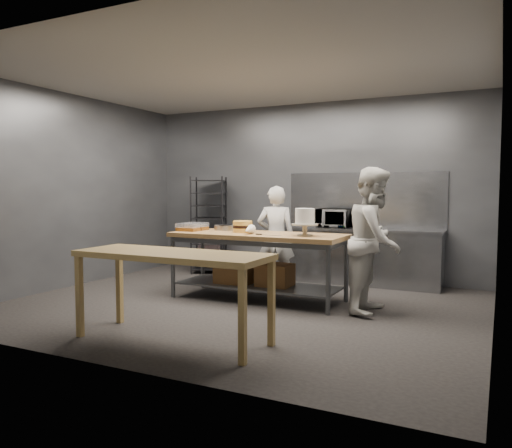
{
  "coord_description": "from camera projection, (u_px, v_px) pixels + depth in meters",
  "views": [
    {
      "loc": [
        3.04,
        -5.7,
        1.52
      ],
      "look_at": [
        0.05,
        0.36,
        1.05
      ],
      "focal_mm": 35.0,
      "sensor_mm": 36.0,
      "label": 1
    }
  ],
  "objects": [
    {
      "name": "piping_bag",
      "position": [
        248.0,
        230.0,
        6.65
      ],
      "size": [
        0.21,
        0.4,
        0.12
      ],
      "primitive_type": "cone",
      "rotation": [
        1.57,
        0.0,
        0.26
      ],
      "color": "white",
      "rests_on": "work_table"
    },
    {
      "name": "near_counter",
      "position": [
        172.0,
        261.0,
        4.95
      ],
      "size": [
        2.0,
        0.7,
        0.9
      ],
      "color": "#A08142",
      "rests_on": "ground"
    },
    {
      "name": "microwave",
      "position": [
        334.0,
        218.0,
        8.17
      ],
      "size": [
        0.54,
        0.37,
        0.3
      ],
      "primitive_type": "imported",
      "color": "black",
      "rests_on": "back_counter"
    },
    {
      "name": "chef_right",
      "position": [
        375.0,
        240.0,
        6.14
      ],
      "size": [
        0.7,
        0.89,
        1.79
      ],
      "primitive_type": "imported",
      "rotation": [
        0.0,
        0.0,
        1.54
      ],
      "color": "silver",
      "rests_on": "ground"
    },
    {
      "name": "frosted_cake_stand",
      "position": [
        305.0,
        219.0,
        6.41
      ],
      "size": [
        0.34,
        0.34,
        0.36
      ],
      "color": "#AFA68C",
      "rests_on": "work_table"
    },
    {
      "name": "speed_rack",
      "position": [
        209.0,
        226.0,
        9.15
      ],
      "size": [
        0.81,
        0.84,
        1.75
      ],
      "color": "black",
      "rests_on": "ground"
    },
    {
      "name": "chef_behind",
      "position": [
        276.0,
        238.0,
        7.57
      ],
      "size": [
        0.66,
        0.53,
        1.57
      ],
      "primitive_type": "imported",
      "rotation": [
        0.0,
        0.0,
        3.44
      ],
      "color": "silver",
      "rests_on": "ground"
    },
    {
      "name": "offset_spatula",
      "position": [
        265.0,
        235.0,
        6.55
      ],
      "size": [
        0.36,
        0.02,
        0.02
      ],
      "color": "slate",
      "rests_on": "work_table"
    },
    {
      "name": "pastry_clamshells",
      "position": [
        192.0,
        227.0,
        7.29
      ],
      "size": [
        0.31,
        0.44,
        0.11
      ],
      "color": "brown",
      "rests_on": "work_table"
    },
    {
      "name": "layer_cake",
      "position": [
        243.0,
        227.0,
        6.97
      ],
      "size": [
        0.27,
        0.27,
        0.16
      ],
      "color": "gold",
      "rests_on": "work_table"
    },
    {
      "name": "ground",
      "position": [
        240.0,
        305.0,
        6.55
      ],
      "size": [
        6.0,
        6.0,
        0.0
      ],
      "primitive_type": "plane",
      "color": "black",
      "rests_on": "ground"
    },
    {
      "name": "splashback_panel",
      "position": [
        364.0,
        200.0,
        8.23
      ],
      "size": [
        2.6,
        0.02,
        0.9
      ],
      "primitive_type": "cube",
      "color": "slate",
      "rests_on": "back_counter"
    },
    {
      "name": "work_table",
      "position": [
        255.0,
        258.0,
        6.86
      ],
      "size": [
        2.4,
        0.9,
        0.92
      ],
      "color": "brown",
      "rests_on": "ground"
    },
    {
      "name": "back_counter",
      "position": [
        359.0,
        256.0,
        8.02
      ],
      "size": [
        2.6,
        0.6,
        0.9
      ],
      "color": "slate",
      "rests_on": "ground"
    },
    {
      "name": "cake_pans",
      "position": [
        215.0,
        227.0,
        7.38
      ],
      "size": [
        0.71,
        0.33,
        0.07
      ],
      "color": "gray",
      "rests_on": "work_table"
    },
    {
      "name": "back_wall",
      "position": [
        308.0,
        190.0,
        8.68
      ],
      "size": [
        6.0,
        0.04,
        3.0
      ],
      "primitive_type": "cube",
      "color": "#4C4F54",
      "rests_on": "ground"
    }
  ]
}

